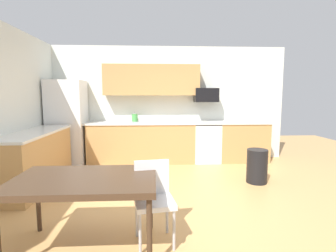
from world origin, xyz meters
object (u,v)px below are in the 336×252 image
object	(u,v)px
microwave	(206,95)
dining_table	(85,183)
trash_bin	(257,166)
oven_range	(206,142)
kettle	(135,118)
refrigerator	(68,123)
chair_near_table	(153,195)

from	to	relation	value
microwave	dining_table	size ratio (longest dim) A/B	0.39
dining_table	trash_bin	xyz separation A→B (m)	(2.52, 1.89, -0.39)
oven_range	microwave	world-z (taller)	microwave
microwave	trash_bin	size ratio (longest dim) A/B	0.90
microwave	kettle	xyz separation A→B (m)	(-1.67, -0.05, -0.54)
refrigerator	oven_range	distance (m)	3.19
trash_bin	oven_range	bearing A→B (deg)	111.41
oven_range	trash_bin	world-z (taller)	oven_range
refrigerator	dining_table	bearing A→B (deg)	-69.70
refrigerator	trash_bin	size ratio (longest dim) A/B	3.13
kettle	oven_range	bearing A→B (deg)	-1.72
trash_bin	kettle	size ratio (longest dim) A/B	3.00
chair_near_table	trash_bin	distance (m)	2.55
oven_range	chair_near_table	size ratio (longest dim) A/B	1.07
oven_range	chair_near_table	bearing A→B (deg)	-110.54
kettle	refrigerator	bearing A→B (deg)	-174.99
refrigerator	trash_bin	xyz separation A→B (m)	(3.76, -1.47, -0.64)
dining_table	trash_bin	size ratio (longest dim) A/B	2.33
refrigerator	dining_table	xyz separation A→B (m)	(1.24, -3.35, -0.25)
dining_table	oven_range	bearing A→B (deg)	60.89
microwave	trash_bin	bearing A→B (deg)	-69.78
refrigerator	kettle	world-z (taller)	refrigerator
trash_bin	refrigerator	bearing A→B (deg)	158.68
microwave	chair_near_table	world-z (taller)	microwave
trash_bin	dining_table	bearing A→B (deg)	-143.16
trash_bin	microwave	bearing A→B (deg)	110.22
refrigerator	dining_table	world-z (taller)	refrigerator
chair_near_table	kettle	distance (m)	3.41
chair_near_table	kettle	size ratio (longest dim) A/B	4.25
refrigerator	oven_range	xyz separation A→B (m)	(3.15, 0.08, -0.48)
chair_near_table	kettle	world-z (taller)	kettle
dining_table	microwave	bearing A→B (deg)	61.59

